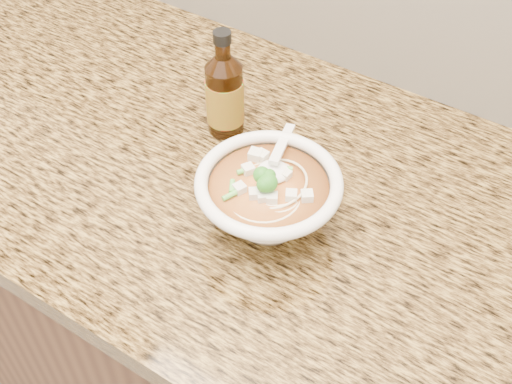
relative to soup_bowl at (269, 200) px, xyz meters
The scene contains 4 objects.
cabinet 0.54m from the soup_bowl, 150.68° to the left, with size 4.00×0.65×0.86m, color #351C0F.
counter_slab 0.17m from the soup_bowl, 150.68° to the left, with size 4.00×0.68×0.04m, color olive.
soup_bowl is the anchor object (origin of this frame).
hot_sauce_bottle 0.21m from the soup_bowl, 140.85° to the left, with size 0.07×0.07×0.18m.
Camera 1 is at (0.44, 1.10, 1.58)m, focal length 45.00 mm.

